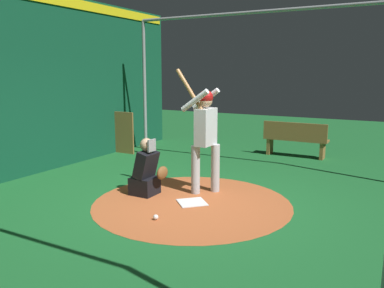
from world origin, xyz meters
TOP-DOWN VIEW (x-y plane):
  - ground_plane at (0.00, 0.00)m, footprint 25.47×25.47m
  - dirt_circle at (0.00, 0.00)m, footprint 3.12×3.12m
  - home_plate at (0.00, 0.00)m, footprint 0.59×0.59m
  - batter at (-0.08, 0.60)m, footprint 0.68×0.49m
  - catcher at (-0.88, 0.02)m, footprint 0.58×0.40m
  - back_wall at (-3.75, 0.00)m, footprint 0.23×9.47m
  - cage_frame at (0.00, 0.00)m, footprint 5.79×5.60m
  - bat_rack at (-3.50, 2.58)m, footprint 0.82×0.19m
  - bench at (0.53, 4.22)m, footprint 1.52×0.36m
  - baseball_0 at (-0.10, -0.88)m, footprint 0.07×0.07m

SIDE VIEW (x-z plane):
  - ground_plane at x=0.00m, z-range 0.00..0.00m
  - dirt_circle at x=0.00m, z-range 0.00..0.01m
  - home_plate at x=0.00m, z-range 0.01..0.02m
  - baseball_0 at x=-0.10m, z-range 0.01..0.08m
  - catcher at x=-0.88m, z-range -0.10..0.86m
  - bench at x=0.53m, z-range 0.01..0.86m
  - bat_rack at x=-3.50m, z-range -0.03..1.02m
  - batter at x=-0.08m, z-range 0.02..2.11m
  - back_wall at x=-3.75m, z-range 0.01..3.65m
  - cage_frame at x=0.00m, z-range 0.64..3.91m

